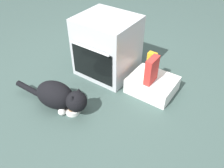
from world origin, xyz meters
The scene contains 7 objects.
ground centered at (0.00, 0.00, 0.00)m, with size 8.00×8.00×0.00m, color #384C47.
oven centered at (-0.09, 0.35, 0.34)m, with size 0.62×0.60×0.68m.
pantry_cabinet centered at (0.51, 0.34, 0.08)m, with size 0.47×0.40×0.17m, color white.
food_bowl centered at (0.03, -0.39, 0.03)m, with size 0.15×0.15×0.08m.
cat centered at (-0.11, -0.41, 0.15)m, with size 0.86×0.32×0.29m.
cereal_box centered at (0.51, 0.27, 0.31)m, with size 0.07×0.18×0.28m, color #B72D28.
juice_carton centered at (0.43, 0.42, 0.29)m, with size 0.09×0.06×0.24m, color orange.
Camera 1 is at (1.23, -1.44, 1.62)m, focal length 36.21 mm.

